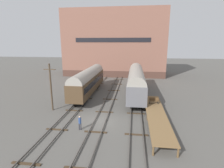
{
  "coord_description": "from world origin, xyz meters",
  "views": [
    {
      "loc": [
        4.15,
        -20.71,
        9.92
      ],
      "look_at": [
        0.0,
        11.88,
        2.2
      ],
      "focal_mm": 28.0,
      "sensor_mm": 36.0,
      "label": 1
    }
  ],
  "objects_px": {
    "train_car_grey": "(136,80)",
    "bench": "(154,100)",
    "utility_pole": "(51,86)",
    "person_worker": "(80,122)",
    "train_car_brown": "(88,80)"
  },
  "relations": [
    {
      "from": "train_car_grey",
      "to": "bench",
      "type": "distance_m",
      "value": 7.86
    },
    {
      "from": "train_car_grey",
      "to": "utility_pole",
      "type": "relative_size",
      "value": 2.6
    },
    {
      "from": "bench",
      "to": "utility_pole",
      "type": "xyz_separation_m",
      "value": [
        -15.18,
        -2.0,
        2.18
      ]
    },
    {
      "from": "bench",
      "to": "utility_pole",
      "type": "bearing_deg",
      "value": -172.5
    },
    {
      "from": "person_worker",
      "to": "bench",
      "type": "bearing_deg",
      "value": 39.13
    },
    {
      "from": "bench",
      "to": "train_car_grey",
      "type": "bearing_deg",
      "value": 109.98
    },
    {
      "from": "train_car_brown",
      "to": "utility_pole",
      "type": "bearing_deg",
      "value": -110.65
    },
    {
      "from": "train_car_grey",
      "to": "person_worker",
      "type": "distance_m",
      "value": 16.23
    },
    {
      "from": "train_car_brown",
      "to": "train_car_grey",
      "type": "distance_m",
      "value": 9.24
    },
    {
      "from": "train_car_grey",
      "to": "person_worker",
      "type": "bearing_deg",
      "value": -113.98
    },
    {
      "from": "train_car_brown",
      "to": "utility_pole",
      "type": "height_order",
      "value": "utility_pole"
    },
    {
      "from": "train_car_brown",
      "to": "person_worker",
      "type": "height_order",
      "value": "train_car_brown"
    },
    {
      "from": "train_car_brown",
      "to": "bench",
      "type": "bearing_deg",
      "value": -29.79
    },
    {
      "from": "bench",
      "to": "utility_pole",
      "type": "distance_m",
      "value": 15.46
    },
    {
      "from": "train_car_grey",
      "to": "bench",
      "type": "bearing_deg",
      "value": -70.02
    }
  ]
}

